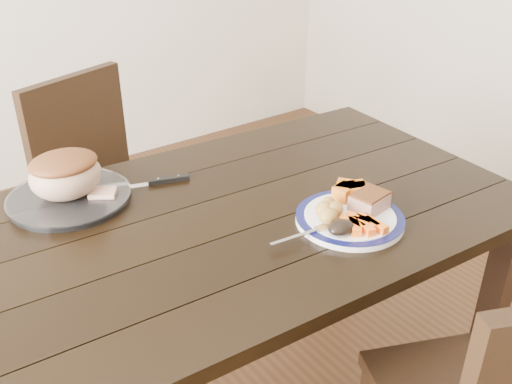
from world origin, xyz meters
TOP-DOWN VIEW (x-y plane):
  - dining_table at (0.00, 0.00)m, footprint 1.65×1.00m
  - chair_far at (-0.06, 0.73)m, footprint 0.54×0.54m
  - dinner_plate at (0.24, -0.22)m, footprint 0.28×0.28m
  - plate_rim at (0.24, -0.22)m, footprint 0.28×0.28m
  - serving_platter at (-0.31, 0.31)m, footprint 0.32×0.32m
  - pork_slice at (0.30, -0.22)m, footprint 0.10×0.09m
  - roasted_potatoes at (0.18, -0.19)m, footprint 0.09×0.09m
  - carrot_batons at (0.22, -0.28)m, footprint 0.09×0.11m
  - pumpkin_wedges at (0.30, -0.15)m, footprint 0.10×0.09m
  - dark_mushroom at (0.16, -0.26)m, footprint 0.07×0.05m
  - fork at (0.09, -0.22)m, footprint 0.18×0.04m
  - roast_joint at (-0.31, 0.31)m, footprint 0.19×0.17m
  - cut_slice at (-0.24, 0.26)m, footprint 0.09×0.08m
  - carving_knife at (-0.07, 0.27)m, footprint 0.31×0.12m

SIDE VIEW (x-z plane):
  - chair_far at x=-0.06m, z-range 0.06..0.99m
  - dining_table at x=0.00m, z-range 0.28..1.03m
  - carving_knife at x=-0.07m, z-range 0.75..0.76m
  - dinner_plate at x=0.24m, z-range 0.75..0.77m
  - serving_platter at x=-0.31m, z-range 0.75..0.77m
  - plate_rim at x=0.24m, z-range 0.75..0.78m
  - fork at x=0.09m, z-range 0.77..0.77m
  - cut_slice at x=-0.24m, z-range 0.77..0.78m
  - carrot_batons at x=0.22m, z-range 0.77..0.79m
  - dark_mushroom at x=0.16m, z-range 0.77..0.80m
  - pumpkin_wedges at x=0.30m, z-range 0.77..0.81m
  - roasted_potatoes at x=0.18m, z-range 0.77..0.81m
  - pork_slice at x=0.30m, z-range 0.77..0.81m
  - roast_joint at x=-0.31m, z-range 0.77..0.89m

